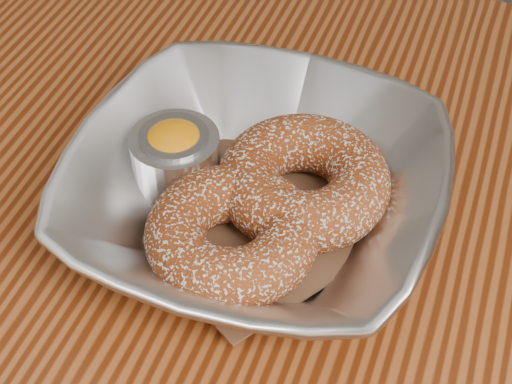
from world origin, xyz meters
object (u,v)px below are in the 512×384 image
(donut_back, at_px, (304,181))
(donut_front, at_px, (232,234))
(ramekin, at_px, (176,157))
(serving_bowl, at_px, (256,193))

(donut_back, height_order, donut_front, donut_back)
(donut_back, xyz_separation_m, donut_front, (-0.03, -0.06, -0.00))
(ramekin, bearing_deg, donut_front, -39.55)
(donut_back, distance_m, donut_front, 0.06)
(ramekin, bearing_deg, serving_bowl, -9.86)
(serving_bowl, xyz_separation_m, donut_back, (0.03, 0.02, 0.00))
(serving_bowl, xyz_separation_m, donut_front, (-0.00, -0.04, -0.00))
(donut_back, relative_size, ramekin, 1.89)
(donut_back, bearing_deg, donut_front, -115.67)
(serving_bowl, distance_m, donut_front, 0.04)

